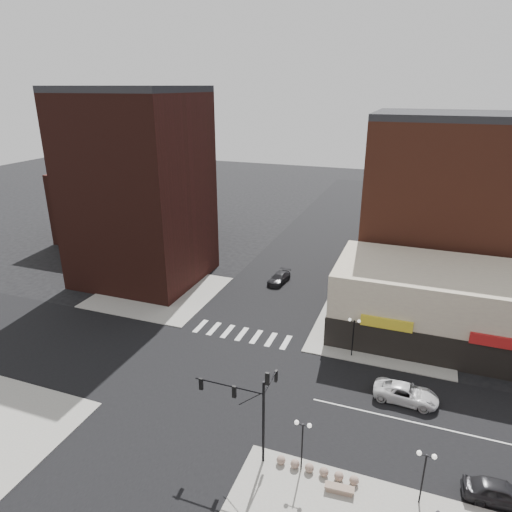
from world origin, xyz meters
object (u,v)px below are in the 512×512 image
(street_lamp_se_a, at_px, (303,434))
(dark_sedan_east, at_px, (500,493))
(street_lamp_ne, at_px, (354,328))
(stone_bench, at_px, (339,489))
(white_suv, at_px, (406,393))
(street_lamp_se_b, at_px, (425,465))
(traffic_signal, at_px, (252,400))
(dark_sedan_north, at_px, (279,278))

(street_lamp_se_a, bearing_deg, dark_sedan_east, 8.81)
(street_lamp_se_a, xyz_separation_m, street_lamp_ne, (1.00, 16.00, 0.00))
(dark_sedan_east, distance_m, stone_bench, 10.43)
(white_suv, bearing_deg, street_lamp_se_a, 151.17)
(street_lamp_se_a, distance_m, white_suv, 12.74)
(street_lamp_se_b, bearing_deg, street_lamp_ne, 113.63)
(street_lamp_ne, bearing_deg, traffic_signal, -106.75)
(stone_bench, bearing_deg, street_lamp_se_a, 156.92)
(traffic_signal, relative_size, street_lamp_ne, 1.87)
(dark_sedan_east, relative_size, stone_bench, 2.29)
(street_lamp_se_b, xyz_separation_m, stone_bench, (-5.07, -1.00, -2.92))
(white_suv, bearing_deg, traffic_signal, 138.19)
(street_lamp_se_b, xyz_separation_m, street_lamp_ne, (-7.00, 16.00, 0.00))
(street_lamp_ne, relative_size, dark_sedan_north, 0.87)
(street_lamp_se_a, distance_m, dark_sedan_east, 13.30)
(street_lamp_ne, height_order, dark_sedan_east, street_lamp_ne)
(traffic_signal, xyz_separation_m, white_suv, (10.29, 10.48, -4.20))
(street_lamp_ne, xyz_separation_m, white_suv, (5.53, -5.35, -2.53))
(street_lamp_se_b, distance_m, dark_sedan_east, 5.86)
(street_lamp_ne, height_order, stone_bench, street_lamp_ne)
(dark_sedan_east, height_order, dark_sedan_north, dark_sedan_east)
(street_lamp_ne, bearing_deg, dark_sedan_east, -49.61)
(traffic_signal, distance_m, street_lamp_ne, 16.62)
(street_lamp_se_b, xyz_separation_m, white_suv, (-1.47, 10.65, -2.53))
(street_lamp_se_a, xyz_separation_m, stone_bench, (2.93, -1.00, -2.92))
(street_lamp_se_b, height_order, dark_sedan_east, street_lamp_se_b)
(traffic_signal, height_order, white_suv, traffic_signal)
(street_lamp_se_a, xyz_separation_m, dark_sedan_east, (12.91, 2.00, -2.51))
(traffic_signal, height_order, stone_bench, traffic_signal)
(street_lamp_se_a, bearing_deg, street_lamp_ne, 86.42)
(street_lamp_se_a, height_order, street_lamp_ne, same)
(traffic_signal, height_order, dark_sedan_north, traffic_signal)
(street_lamp_se_b, height_order, white_suv, street_lamp_se_b)
(dark_sedan_north, bearing_deg, stone_bench, -58.89)
(street_lamp_se_a, relative_size, street_lamp_ne, 1.00)
(stone_bench, bearing_deg, street_lamp_ne, 92.24)
(dark_sedan_north, distance_m, stone_bench, 35.16)
(street_lamp_se_a, bearing_deg, white_suv, 58.49)
(street_lamp_se_a, bearing_deg, traffic_signal, 177.43)
(dark_sedan_east, bearing_deg, dark_sedan_north, 36.20)
(street_lamp_se_a, distance_m, dark_sedan_north, 33.23)
(street_lamp_ne, distance_m, dark_sedan_north, 19.74)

